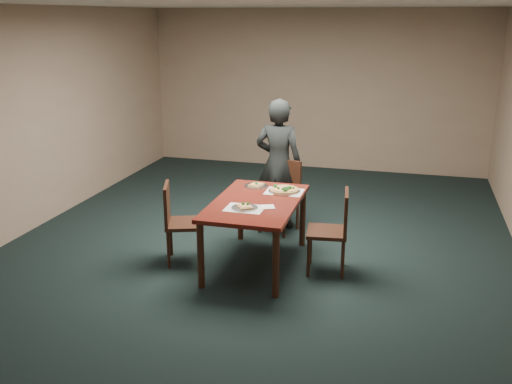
% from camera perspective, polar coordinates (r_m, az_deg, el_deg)
% --- Properties ---
extents(ground, '(8.00, 8.00, 0.00)m').
position_cam_1_polar(ground, '(6.85, 0.09, -5.71)').
color(ground, black).
rests_on(ground, ground).
extents(room_shell, '(8.00, 8.00, 8.00)m').
position_cam_1_polar(room_shell, '(6.37, 0.10, 8.85)').
color(room_shell, tan).
rests_on(room_shell, ground).
extents(dining_table, '(0.90, 1.50, 0.75)m').
position_cam_1_polar(dining_table, '(6.20, 0.00, -1.70)').
color(dining_table, '#511510').
rests_on(dining_table, ground).
extents(chair_far, '(0.52, 0.52, 0.91)m').
position_cam_1_polar(chair_far, '(7.31, 2.61, 0.08)').
color(chair_far, black).
rests_on(chair_far, ground).
extents(chair_left, '(0.54, 0.54, 0.91)m').
position_cam_1_polar(chair_left, '(6.39, -7.83, -2.62)').
color(chair_left, black).
rests_on(chair_left, ground).
extents(chair_right, '(0.47, 0.47, 0.91)m').
position_cam_1_polar(chair_right, '(6.14, 7.86, -3.46)').
color(chair_right, black).
rests_on(chair_right, ground).
extents(diner, '(0.64, 0.45, 1.68)m').
position_cam_1_polar(diner, '(7.36, 2.27, 2.85)').
color(diner, black).
rests_on(diner, ground).
extents(placemat_main, '(0.42, 0.32, 0.00)m').
position_cam_1_polar(placemat_main, '(6.49, 2.84, 0.04)').
color(placemat_main, white).
rests_on(placemat_main, dining_table).
extents(placemat_near, '(0.40, 0.30, 0.00)m').
position_cam_1_polar(placemat_near, '(5.93, -1.14, -1.64)').
color(placemat_near, white).
rests_on(placemat_near, dining_table).
extents(pizza_pan, '(0.36, 0.36, 0.07)m').
position_cam_1_polar(pizza_pan, '(6.48, 2.84, 0.23)').
color(pizza_pan, silver).
rests_on(pizza_pan, dining_table).
extents(slice_plate_near, '(0.28, 0.28, 0.06)m').
position_cam_1_polar(slice_plate_near, '(5.93, -1.14, -1.52)').
color(slice_plate_near, silver).
rests_on(slice_plate_near, dining_table).
extents(slice_plate_far, '(0.28, 0.28, 0.06)m').
position_cam_1_polar(slice_plate_far, '(6.69, 0.01, 0.67)').
color(slice_plate_far, silver).
rests_on(slice_plate_far, dining_table).
extents(napkin, '(0.18, 0.18, 0.01)m').
position_cam_1_polar(napkin, '(5.97, 1.17, -1.50)').
color(napkin, white).
rests_on(napkin, dining_table).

